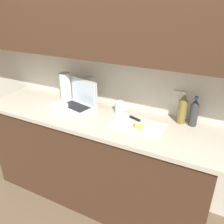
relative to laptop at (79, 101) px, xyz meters
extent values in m
plane|color=brown|center=(0.22, -0.10, -1.00)|extent=(12.00, 12.00, 0.00)
cube|color=silver|center=(0.22, 0.24, 0.30)|extent=(5.20, 0.06, 2.60)
cube|color=white|center=(0.02, 0.20, 0.12)|extent=(0.09, 0.01, 0.12)
cube|color=white|center=(0.87, 0.20, 0.12)|extent=(0.09, 0.01, 0.12)
cube|color=#472D1E|center=(0.22, 0.05, 0.77)|extent=(4.42, 0.32, 0.70)
cube|color=#472D1E|center=(0.22, -0.10, -0.55)|extent=(2.11, 0.57, 0.90)
cube|color=beige|center=(0.22, -0.10, -0.08)|extent=(2.18, 0.61, 0.03)
cube|color=#9EA3A8|center=(-0.57, -0.07, -0.14)|extent=(0.48, 0.40, 0.16)
cube|color=silver|center=(-0.01, -0.05, -0.05)|extent=(0.38, 0.31, 0.02)
cube|color=black|center=(-0.01, -0.05, -0.04)|extent=(0.30, 0.20, 0.00)
cube|color=silver|center=(0.02, 0.07, 0.07)|extent=(0.34, 0.09, 0.24)
cube|color=silver|center=(0.02, 0.06, 0.07)|extent=(0.29, 0.07, 0.20)
cube|color=silver|center=(0.63, -0.10, -0.06)|extent=(0.43, 0.26, 0.01)
cube|color=silver|center=(0.71, -0.07, -0.05)|extent=(0.16, 0.09, 0.00)
cylinder|color=black|center=(0.58, -0.02, -0.04)|extent=(0.11, 0.06, 0.02)
cylinder|color=yellow|center=(0.65, -0.13, -0.04)|extent=(0.07, 0.07, 0.03)
cylinder|color=#F4EAA3|center=(0.65, -0.13, -0.02)|extent=(0.06, 0.06, 0.00)
cylinder|color=olive|center=(0.93, 0.12, 0.04)|extent=(0.07, 0.07, 0.20)
cone|color=olive|center=(0.93, 0.12, 0.16)|extent=(0.06, 0.06, 0.06)
cylinder|color=white|center=(0.93, 0.12, 0.20)|extent=(0.03, 0.03, 0.02)
cylinder|color=#333338|center=(1.02, 0.12, 0.03)|extent=(0.07, 0.07, 0.18)
cone|color=#333338|center=(1.02, 0.12, 0.14)|extent=(0.06, 0.06, 0.05)
cylinder|color=#3366B2|center=(1.02, 0.12, 0.18)|extent=(0.03, 0.03, 0.02)
cylinder|color=silver|center=(0.39, 0.06, -0.01)|extent=(0.09, 0.09, 0.10)
cube|color=silver|center=(0.45, 0.06, 0.00)|extent=(0.02, 0.01, 0.06)
cylinder|color=white|center=(-0.13, -0.14, -0.04)|extent=(0.17, 0.17, 0.05)
cylinder|color=white|center=(-0.21, 0.09, 0.08)|extent=(0.11, 0.11, 0.28)
camera|label=1|loc=(1.21, -1.69, 0.87)|focal=38.00mm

